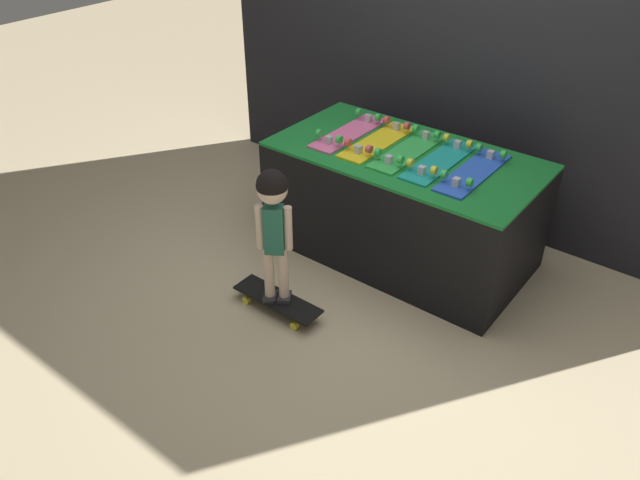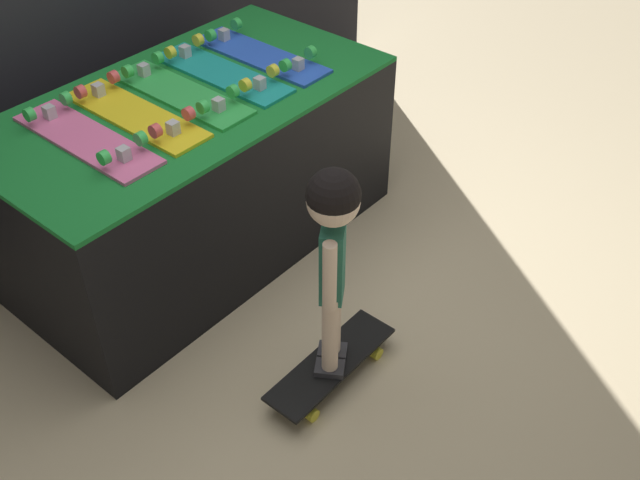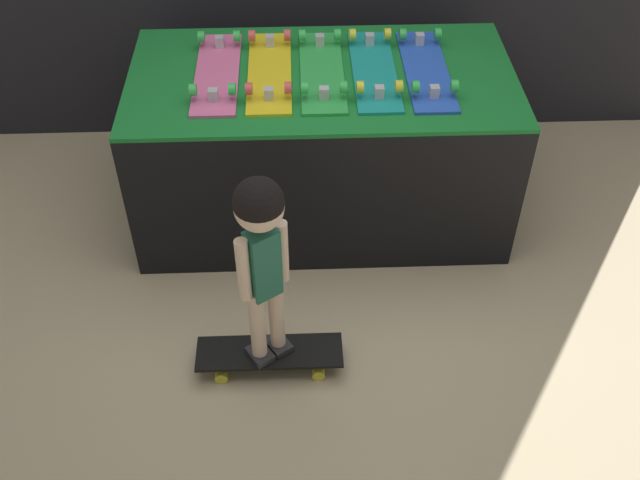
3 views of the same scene
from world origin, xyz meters
name	(u,v)px [view 2 (image 2 of 3)]	position (x,y,z in m)	size (l,w,h in m)	color
ground_plane	(284,288)	(0.00, 0.00, 0.00)	(16.00, 16.00, 0.00)	beige
display_rack	(194,173)	(0.00, 0.53, 0.39)	(1.75, 0.92, 0.77)	black
skateboard_pink_on_rack	(86,137)	(-0.47, 0.55, 0.79)	(0.19, 0.70, 0.09)	pink
skateboard_yellow_on_rack	(135,113)	(-0.23, 0.55, 0.79)	(0.19, 0.70, 0.09)	yellow
skateboard_green_on_rack	(180,91)	(0.00, 0.55, 0.79)	(0.19, 0.70, 0.09)	green
skateboard_teal_on_rack	(221,71)	(0.23, 0.55, 0.79)	(0.19, 0.70, 0.09)	teal
skateboard_blue_on_rack	(260,53)	(0.47, 0.54, 0.79)	(0.19, 0.70, 0.09)	blue
skateboard_on_floor	(331,365)	(-0.26, -0.49, 0.07)	(0.60, 0.18, 0.09)	black
child	(333,238)	(-0.26, -0.49, 0.71)	(0.20, 0.19, 0.89)	#2D2D33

